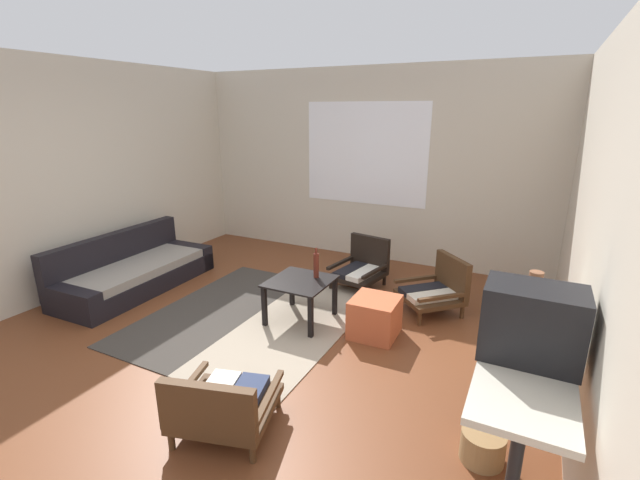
# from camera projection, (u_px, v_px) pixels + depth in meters

# --- Properties ---
(ground_plane) EXTENTS (7.80, 7.80, 0.00)m
(ground_plane) POSITION_uv_depth(u_px,v_px,m) (243.00, 349.00, 4.00)
(ground_plane) COLOR brown
(far_wall_with_window) EXTENTS (5.60, 0.13, 2.70)m
(far_wall_with_window) POSITION_uv_depth(u_px,v_px,m) (366.00, 165.00, 6.22)
(far_wall_with_window) COLOR beige
(far_wall_with_window) RESTS_ON ground
(side_wall_right) EXTENTS (0.12, 6.60, 2.70)m
(side_wall_right) POSITION_uv_depth(u_px,v_px,m) (605.00, 238.00, 2.71)
(side_wall_right) COLOR beige
(side_wall_right) RESTS_ON ground
(side_wall_left) EXTENTS (0.12, 6.60, 2.70)m
(side_wall_left) POSITION_uv_depth(u_px,v_px,m) (66.00, 179.00, 5.01)
(side_wall_left) COLOR beige
(side_wall_left) RESTS_ON ground
(area_rug) EXTENTS (2.02, 2.40, 0.01)m
(area_rug) POSITION_uv_depth(u_px,v_px,m) (252.00, 317.00, 4.60)
(area_rug) COLOR #38332D
(area_rug) RESTS_ON ground
(couch) EXTENTS (0.84, 1.95, 0.67)m
(couch) POSITION_uv_depth(u_px,v_px,m) (133.00, 272.00, 5.32)
(couch) COLOR black
(couch) RESTS_ON ground
(coffee_table) EXTENTS (0.61, 0.63, 0.45)m
(coffee_table) POSITION_uv_depth(u_px,v_px,m) (300.00, 288.00, 4.44)
(coffee_table) COLOR black
(coffee_table) RESTS_ON ground
(armchair_by_window) EXTENTS (0.64, 0.69, 0.60)m
(armchair_by_window) POSITION_uv_depth(u_px,v_px,m) (362.00, 266.00, 5.39)
(armchair_by_window) COLOR black
(armchair_by_window) RESTS_ON ground
(armchair_striped_foreground) EXTENTS (0.78, 0.78, 0.53)m
(armchair_striped_foreground) POSITION_uv_depth(u_px,v_px,m) (222.00, 405.00, 2.88)
(armchair_striped_foreground) COLOR #472D19
(armchair_striped_foreground) RESTS_ON ground
(armchair_corner) EXTENTS (0.82, 0.82, 0.60)m
(armchair_corner) POSITION_uv_depth(u_px,v_px,m) (437.00, 288.00, 4.69)
(armchair_corner) COLOR #472D19
(armchair_corner) RESTS_ON ground
(ottoman_orange) EXTENTS (0.45, 0.45, 0.38)m
(ottoman_orange) POSITION_uv_depth(u_px,v_px,m) (375.00, 317.00, 4.20)
(ottoman_orange) COLOR #BC5633
(ottoman_orange) RESTS_ON ground
(console_shelf) EXTENTS (0.48, 1.67, 0.82)m
(console_shelf) POSITION_uv_depth(u_px,v_px,m) (526.00, 355.00, 2.55)
(console_shelf) COLOR beige
(console_shelf) RESTS_ON ground
(crt_television) EXTENTS (0.50, 0.33, 0.42)m
(crt_television) POSITION_uv_depth(u_px,v_px,m) (532.00, 323.00, 2.32)
(crt_television) COLOR black
(crt_television) RESTS_ON console_shelf
(clay_vase) EXTENTS (0.23, 0.23, 0.30)m
(clay_vase) POSITION_uv_depth(u_px,v_px,m) (533.00, 298.00, 2.86)
(clay_vase) COLOR brown
(clay_vase) RESTS_ON console_shelf
(glass_bottle) EXTENTS (0.06, 0.06, 0.32)m
(glass_bottle) POSITION_uv_depth(u_px,v_px,m) (316.00, 265.00, 4.46)
(glass_bottle) COLOR #5B2319
(glass_bottle) RESTS_ON coffee_table
(wicker_basket) EXTENTS (0.27, 0.27, 0.20)m
(wicker_basket) POSITION_uv_depth(u_px,v_px,m) (483.00, 446.00, 2.71)
(wicker_basket) COLOR #9E7A4C
(wicker_basket) RESTS_ON ground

